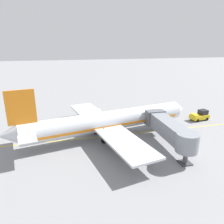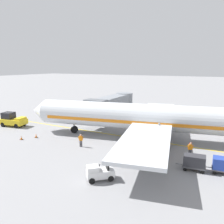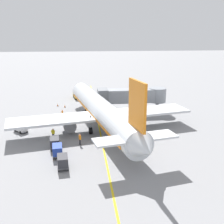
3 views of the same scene
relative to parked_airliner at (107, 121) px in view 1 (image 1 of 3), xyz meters
name	(u,v)px [view 1 (image 1 of 3)]	position (x,y,z in m)	size (l,w,h in m)	color
ground_plane	(103,136)	(-0.35, -0.84, -3.19)	(400.00, 400.00, 0.00)	gray
gate_lead_in_line	(103,136)	(-0.35, -0.84, -3.18)	(0.24, 80.00, 0.01)	gold
parked_airliner	(107,121)	(0.00, 0.00, 0.00)	(30.43, 37.12, 10.63)	silver
jet_bridge	(169,129)	(6.84, 9.30, 0.27)	(13.87, 3.50, 4.98)	gray
pushback_tractor	(200,116)	(-4.00, 23.24, -2.09)	(2.89, 4.70, 2.40)	gold
baggage_tug_lead	(97,112)	(-13.29, 0.11, -2.47)	(2.56, 2.67, 1.62)	silver
baggage_cart_front	(67,123)	(-7.12, -7.37, -2.24)	(1.50, 2.95, 1.58)	#4C4C51
baggage_cart_second_in_train	(54,125)	(-6.54, -10.06, -2.24)	(1.50, 2.95, 1.58)	#4C4C51
baggage_cart_third_in_train	(38,128)	(-5.67, -13.34, -2.24)	(1.50, 2.95, 1.58)	#4C4C51
ground_crew_wing_walker	(84,120)	(-7.67, -3.72, -2.23)	(0.70, 0.37, 1.69)	#232328
ground_crew_loader	(129,118)	(-6.90, 6.72, -2.23)	(0.34, 0.72, 1.69)	#232328
ground_crew_marshaller	(73,128)	(-3.62, -6.41, -2.23)	(0.36, 0.70, 1.69)	#232328
safety_cone_nose_left	(161,118)	(-6.90, 14.76, -2.90)	(0.36, 0.36, 0.59)	black
safety_cone_nose_right	(163,115)	(-8.52, 15.96, -2.90)	(0.36, 0.36, 0.59)	black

